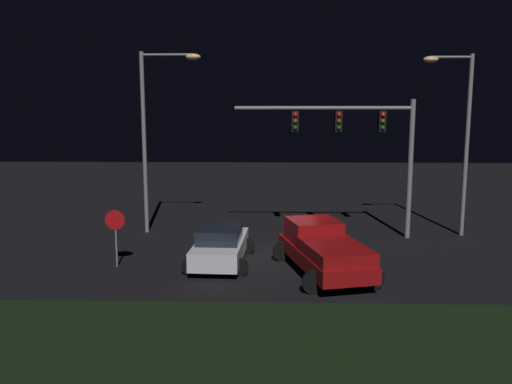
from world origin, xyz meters
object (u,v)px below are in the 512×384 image
(traffic_signal_gantry, at_px, (359,134))
(street_lamp_right, at_px, (459,125))
(street_lamp_left, at_px, (155,121))
(pickup_truck, at_px, (322,246))
(car_sedan, at_px, (220,245))
(stop_sign, at_px, (115,227))

(traffic_signal_gantry, height_order, street_lamp_right, street_lamp_right)
(street_lamp_right, bearing_deg, street_lamp_left, 179.03)
(pickup_truck, xyz_separation_m, street_lamp_left, (-7.50, 6.33, 4.49))
(car_sedan, relative_size, street_lamp_left, 0.51)
(car_sedan, xyz_separation_m, stop_sign, (-3.97, -0.52, 0.82))
(traffic_signal_gantry, bearing_deg, car_sedan, -143.38)
(car_sedan, distance_m, street_lamp_right, 12.79)
(car_sedan, bearing_deg, pickup_truck, -102.09)
(pickup_truck, height_order, car_sedan, pickup_truck)
(traffic_signal_gantry, relative_size, street_lamp_left, 0.95)
(pickup_truck, relative_size, street_lamp_right, 0.67)
(street_lamp_left, bearing_deg, car_sedan, -55.74)
(pickup_truck, xyz_separation_m, car_sedan, (-3.89, 1.03, -0.26))
(street_lamp_left, bearing_deg, street_lamp_right, -0.97)
(traffic_signal_gantry, relative_size, street_lamp_right, 0.97)
(street_lamp_left, height_order, street_lamp_right, street_lamp_left)
(street_lamp_left, xyz_separation_m, street_lamp_right, (14.43, -0.24, -0.15))
(car_sedan, height_order, street_lamp_left, street_lamp_left)
(pickup_truck, distance_m, stop_sign, 7.90)
(car_sedan, height_order, stop_sign, stop_sign)
(traffic_signal_gantry, distance_m, stop_sign, 11.69)
(car_sedan, bearing_deg, street_lamp_left, 37.04)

